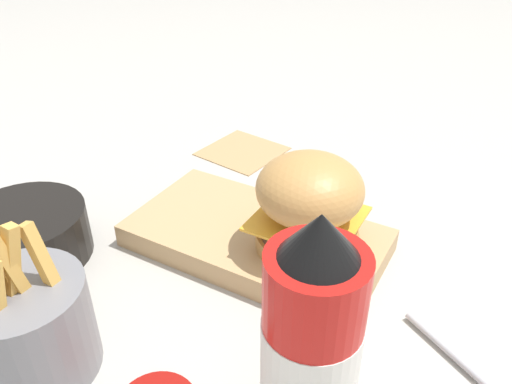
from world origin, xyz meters
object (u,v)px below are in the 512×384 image
(burger, at_px, (309,203))
(side_bowl, at_px, (26,234))
(fries_basket, at_px, (28,327))
(serving_board, at_px, (256,238))
(ketchup_bottle, at_px, (310,353))

(burger, xyz_separation_m, side_bowl, (-0.29, -0.14, -0.05))
(fries_basket, bearing_deg, side_bowl, 143.05)
(serving_board, height_order, side_bowl, side_bowl)
(burger, relative_size, ketchup_bottle, 0.53)
(burger, relative_size, fries_basket, 0.74)
(serving_board, height_order, fries_basket, fries_basket)
(fries_basket, bearing_deg, serving_board, 71.16)
(serving_board, bearing_deg, fries_basket, -108.84)
(ketchup_bottle, xyz_separation_m, side_bowl, (-0.37, 0.05, -0.07))
(fries_basket, relative_size, side_bowl, 1.10)
(burger, bearing_deg, fries_basket, -120.99)
(burger, height_order, fries_basket, fries_basket)
(ketchup_bottle, relative_size, side_bowl, 1.53)
(serving_board, distance_m, side_bowl, 0.26)
(ketchup_bottle, bearing_deg, serving_board, 128.48)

